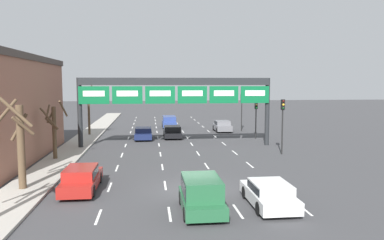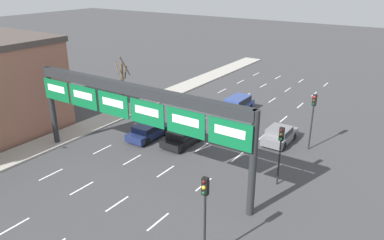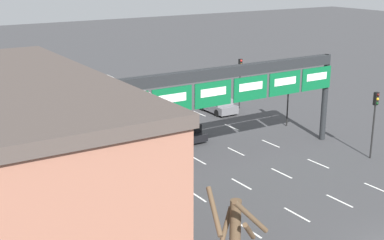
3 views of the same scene
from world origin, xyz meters
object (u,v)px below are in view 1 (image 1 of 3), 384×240
object	(u,v)px
tree_bare_second	(54,128)
tree_bare_third	(89,110)
car_red	(81,178)
traffic_light_near_gantry	(242,105)
suv_blue	(169,121)
suv_green	(201,193)
car_grey	(222,126)
car_navy	(143,133)
traffic_light_far_end	(256,112)
traffic_light_mid_block	(283,115)
car_black	(172,132)
sign_gantry	(176,90)
car_white	(269,193)
tree_bare_closest	(20,140)

from	to	relation	value
tree_bare_second	tree_bare_third	size ratio (longest dim) A/B	0.79
car_red	traffic_light_near_gantry	distance (m)	29.71
traffic_light_near_gantry	tree_bare_third	bearing A→B (deg)	-174.02
suv_blue	suv_green	distance (m)	34.21
car_grey	suv_green	distance (m)	30.12
car_navy	suv_green	distance (m)	23.98
traffic_light_far_end	car_navy	bearing A→B (deg)	175.26
traffic_light_mid_block	car_black	bearing A→B (deg)	129.69
traffic_light_mid_block	traffic_light_far_end	distance (m)	9.03
sign_gantry	car_black	bearing A→B (deg)	90.26
car_grey	car_red	world-z (taller)	car_red
car_grey	tree_bare_third	world-z (taller)	tree_bare_third
car_navy	suv_blue	bearing A→B (deg)	72.04
traffic_light_near_gantry	traffic_light_far_end	distance (m)	6.71
car_grey	traffic_light_far_end	bearing A→B (deg)	-69.41
sign_gantry	car_grey	world-z (taller)	sign_gantry
suv_green	car_black	distance (m)	24.43
sign_gantry	suv_green	xyz separation A→B (m)	(-0.12, -18.55, -4.51)
car_grey	tree_bare_second	xyz separation A→B (m)	(-16.74, -16.10, 1.87)
suv_green	traffic_light_far_end	xyz separation A→B (m)	(9.24, 22.74, 2.09)
traffic_light_near_gantry	traffic_light_mid_block	bearing A→B (deg)	-91.16
car_navy	traffic_light_far_end	distance (m)	12.63
car_red	suv_blue	size ratio (longest dim) A/B	1.13
car_red	car_black	distance (m)	21.12
car_red	car_black	size ratio (longest dim) A/B	1.16
tree_bare_second	car_grey	bearing A→B (deg)	43.88
car_red	tree_bare_third	bearing A→B (deg)	97.66
car_white	traffic_light_far_end	bearing A→B (deg)	75.54
traffic_light_far_end	tree_bare_closest	world-z (taller)	tree_bare_closest
car_navy	traffic_light_near_gantry	world-z (taller)	traffic_light_near_gantry
tree_bare_closest	sign_gantry	bearing A→B (deg)	54.68
traffic_light_mid_block	tree_bare_third	world-z (taller)	tree_bare_third
car_white	tree_bare_third	world-z (taller)	tree_bare_third
traffic_light_near_gantry	tree_bare_third	xyz separation A→B (m)	(-18.76, -1.97, -0.32)
tree_bare_third	suv_green	bearing A→B (deg)	-70.98
car_grey	car_navy	size ratio (longest dim) A/B	0.95
sign_gantry	car_navy	distance (m)	7.77
tree_bare_second	traffic_light_near_gantry	bearing A→B (deg)	40.03
sign_gantry	tree_bare_third	bearing A→B (deg)	137.02
suv_blue	tree_bare_third	xyz separation A→B (m)	(-9.72, -6.73, 2.15)
car_navy	car_white	world-z (taller)	car_navy
sign_gantry	car_grey	xyz separation A→B (m)	(6.64, 10.81, -4.71)
car_navy	car_white	xyz separation A→B (m)	(6.62, -23.35, -0.02)
car_black	traffic_light_far_end	distance (m)	9.58
car_navy	traffic_light_mid_block	distance (m)	15.96
sign_gantry	car_navy	bearing A→B (deg)	121.90
car_red	tree_bare_closest	distance (m)	4.05
tree_bare_closest	car_black	bearing A→B (deg)	63.58
car_grey	car_white	world-z (taller)	car_grey
traffic_light_mid_block	tree_bare_second	size ratio (longest dim) A/B	1.02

